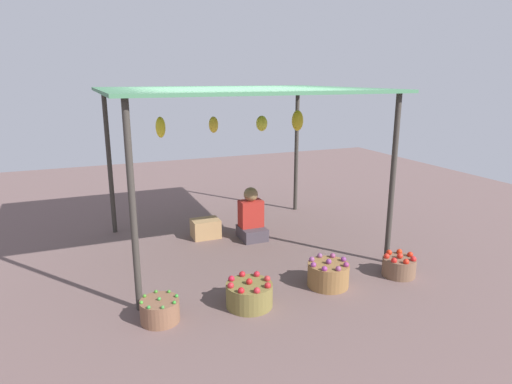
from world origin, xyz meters
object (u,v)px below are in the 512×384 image
Objects in this scene: basket_red_tomatoes at (399,266)px; wooden_crate_near_vendor at (206,228)px; basket_green_chilies at (160,310)px; basket_red_apples at (249,294)px; basket_purple_onions at (328,274)px; vendor_person at (251,219)px.

wooden_crate_near_vendor is at bearing 129.45° from basket_red_tomatoes.
wooden_crate_near_vendor is (1.09, 2.12, 0.03)m from basket_green_chilies.
basket_red_apples is 1.04× the size of basket_purple_onions.
basket_red_apples is at bearing -175.36° from basket_purple_onions.
basket_red_apples is at bearing -3.45° from basket_green_chilies.
basket_purple_onions reaches higher than basket_red_apples.
basket_green_chilies is 0.81× the size of basket_purple_onions.
basket_red_apples is (-0.78, -1.87, -0.17)m from vendor_person.
basket_red_apples is 1.02m from basket_purple_onions.
basket_red_apples is 1.22× the size of wooden_crate_near_vendor.
basket_green_chilies is at bearing -133.28° from vendor_person.
basket_green_chilies is 2.88m from basket_red_tomatoes.
basket_purple_onions reaches higher than wooden_crate_near_vendor.
basket_purple_onions reaches higher than basket_green_chilies.
vendor_person reaches higher than basket_red_apples.
wooden_crate_near_vendor is (-0.85, 2.09, -0.00)m from basket_purple_onions.
basket_red_tomatoes is (0.94, -0.09, -0.02)m from basket_purple_onions.
wooden_crate_near_vendor is (-0.62, 0.30, -0.16)m from vendor_person.
vendor_person is at bearing -25.70° from wooden_crate_near_vendor.
vendor_person is 2.22m from basket_red_tomatoes.
basket_green_chilies is at bearing -179.23° from basket_purple_onions.
basket_purple_onions is (0.23, -1.79, -0.16)m from vendor_person.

